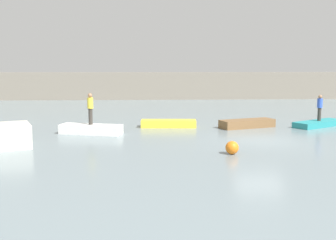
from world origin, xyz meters
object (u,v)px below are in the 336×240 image
person_yellow_shirt (90,107)px  mooring_buoy (232,148)px  rowboat_yellow (169,124)px  rowboat_teal (319,124)px  person_blue_shirt (320,106)px  rowboat_white (91,129)px  rowboat_brown (247,124)px

person_yellow_shirt → mooring_buoy: 8.87m
rowboat_yellow → mooring_buoy: 8.20m
rowboat_teal → person_blue_shirt: size_ratio=2.31×
person_blue_shirt → mooring_buoy: size_ratio=2.84×
rowboat_yellow → rowboat_teal: bearing=2.0°
rowboat_white → rowboat_yellow: 5.04m
mooring_buoy → person_blue_shirt: bearing=47.4°
rowboat_white → mooring_buoy: (6.83, -5.53, 0.02)m
person_blue_shirt → rowboat_brown: bearing=-176.8°
rowboat_yellow → person_yellow_shirt: bearing=-149.5°
rowboat_white → person_blue_shirt: (13.91, 2.17, 1.00)m
rowboat_yellow → mooring_buoy: bearing=-70.3°
rowboat_white → rowboat_brown: size_ratio=1.01×
rowboat_yellow → rowboat_brown: 4.85m
rowboat_brown → rowboat_teal: 4.63m
rowboat_teal → person_blue_shirt: 1.08m
mooring_buoy → rowboat_white: bearing=141.0°
rowboat_white → rowboat_brown: bearing=27.5°
rowboat_white → person_blue_shirt: person_blue_shirt is taller
rowboat_brown → person_yellow_shirt: (-9.29, -1.91, 1.27)m
rowboat_white → mooring_buoy: mooring_buoy is taller
rowboat_brown → rowboat_white: bearing=171.7°
rowboat_yellow → person_yellow_shirt: size_ratio=1.93×
rowboat_white → rowboat_teal: size_ratio=0.92×
person_yellow_shirt → mooring_buoy: (6.83, -5.53, -1.23)m
rowboat_yellow → person_blue_shirt: size_ratio=2.07×
person_yellow_shirt → mooring_buoy: size_ratio=3.04×
person_yellow_shirt → mooring_buoy: bearing=-39.0°
rowboat_brown → person_yellow_shirt: 9.57m
rowboat_brown → mooring_buoy: mooring_buoy is taller
rowboat_yellow → rowboat_brown: size_ratio=0.98×
rowboat_yellow → mooring_buoy: (2.37, -7.85, 0.07)m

